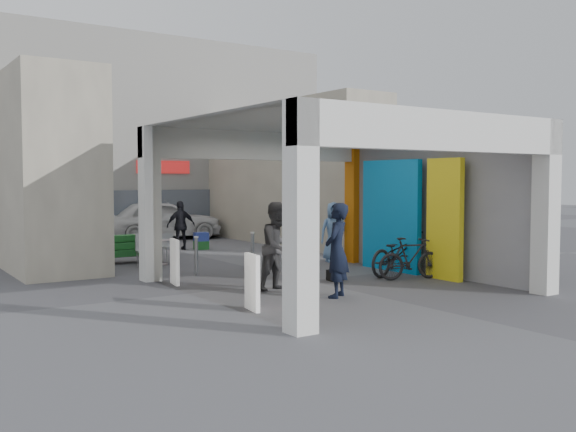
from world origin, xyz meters
TOP-DOWN VIEW (x-y plane):
  - ground at (0.00, 0.00)m, footprint 90.00×90.00m
  - arcade_canopy at (0.54, -0.82)m, footprint 6.40×6.45m
  - far_building at (-0.00, 13.99)m, footprint 18.00×4.08m
  - plaza_bldg_left at (-4.50, 7.50)m, footprint 2.00×9.00m
  - plaza_bldg_right at (4.50, 7.50)m, footprint 2.00×9.00m
  - bollard_left at (-1.74, 2.25)m, footprint 0.09×0.09m
  - bollard_center at (-0.09, 2.37)m, footprint 0.09×0.09m
  - bollard_right at (1.49, 2.43)m, footprint 0.09×0.09m
  - advert_board_near at (-2.75, -2.14)m, footprint 0.17×0.56m
  - advert_board_far at (-2.75, 1.22)m, footprint 0.18×0.56m
  - cafe_set at (-1.84, 4.75)m, footprint 1.33×1.07m
  - produce_stand at (-2.44, 5.39)m, footprint 1.15×0.62m
  - crate_stack at (0.85, 7.30)m, footprint 0.51×0.43m
  - border_collie at (0.47, -0.43)m, footprint 0.25×0.48m
  - man_with_dog at (-0.73, -1.98)m, footprint 0.81×0.76m
  - man_back_turned at (-1.24, -0.66)m, footprint 1.02×0.87m
  - man_elderly at (2.57, 2.37)m, footprint 0.95×0.78m
  - man_crates at (0.23, 7.53)m, footprint 0.98×0.51m
  - bicycle_front at (2.30, -0.48)m, footprint 2.10×1.06m
  - bicycle_rear at (2.07, -1.15)m, footprint 1.70×0.88m
  - white_van at (1.25, 11.50)m, footprint 4.75×2.64m

SIDE VIEW (x-z plane):
  - ground at x=0.00m, z-range 0.00..0.00m
  - border_collie at x=0.47m, z-range -0.07..0.60m
  - crate_stack at x=0.85m, z-range 0.00..0.56m
  - cafe_set at x=-1.84m, z-range -0.12..0.69m
  - produce_stand at x=-2.44m, z-range -0.08..0.68m
  - bollard_right at x=1.49m, z-range 0.00..0.86m
  - bollard_left at x=-1.74m, z-range 0.00..0.92m
  - bollard_center at x=-0.09m, z-range 0.00..0.94m
  - bicycle_rear at x=2.07m, z-range 0.00..0.98m
  - advert_board_near at x=-2.75m, z-range 0.01..1.01m
  - advert_board_far at x=-2.75m, z-range 0.01..1.01m
  - bicycle_front at x=2.30m, z-range 0.00..1.05m
  - white_van at x=1.25m, z-range 0.00..1.53m
  - man_crates at x=0.23m, z-range 0.00..1.61m
  - man_elderly at x=2.57m, z-range 0.00..1.68m
  - man_back_turned at x=-1.24m, z-range 0.00..1.84m
  - man_with_dog at x=-0.73m, z-range 0.00..1.85m
  - arcade_canopy at x=0.54m, z-range -0.90..5.50m
  - plaza_bldg_left at x=-4.50m, z-range 0.00..5.00m
  - plaza_bldg_right at x=4.50m, z-range 0.00..5.00m
  - far_building at x=0.00m, z-range -0.01..7.99m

